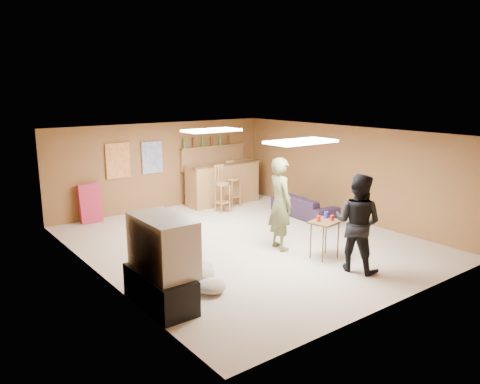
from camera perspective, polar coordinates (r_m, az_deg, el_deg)
ground at (r=9.55m, az=0.73°, el=-6.08°), size 7.00×7.00×0.00m
ceiling at (r=9.09m, az=0.77°, el=7.18°), size 6.00×7.00×0.02m
wall_back at (r=12.16m, az=-9.44°, el=3.16°), size 6.00×0.02×2.20m
wall_front at (r=6.93m, az=18.88°, el=-4.50°), size 6.00×0.02×2.20m
wall_left at (r=7.83m, az=-16.87°, el=-2.42°), size 0.02×7.00×2.20m
wall_right at (r=11.32m, az=12.84°, el=2.31°), size 0.02×7.00×2.20m
tv_stand at (r=6.91m, az=-9.71°, el=-11.56°), size 0.55×1.30×0.50m
dvd_box at (r=7.04m, az=-8.06°, el=-11.90°), size 0.35×0.50×0.08m
tv_body at (r=6.70m, az=-9.39°, el=-6.34°), size 0.60×1.10×0.80m
tv_screen at (r=6.84m, az=-7.08°, el=-5.87°), size 0.02×0.95×0.65m
bar_counter at (r=12.57m, az=-2.12°, el=1.07°), size 2.00×0.60×1.10m
bar_lip at (r=12.27m, az=-1.47°, el=3.40°), size 2.10×0.12×0.05m
bar_shelf at (r=12.78m, az=-3.32°, el=5.57°), size 2.00×0.18×0.05m
bar_backing at (r=12.84m, az=-3.35°, el=4.25°), size 2.00×0.14×0.60m
poster_left at (r=11.59m, az=-14.65°, el=3.71°), size 0.60×0.03×0.85m
poster_right at (r=11.95m, az=-10.67°, el=4.16°), size 0.55×0.03×0.80m
folding_chair_stack at (r=11.33m, az=-17.81°, el=-1.33°), size 0.50×0.26×0.91m
ceiling_panel_front at (r=7.97m, az=7.44°, el=6.10°), size 1.20×0.60×0.04m
ceiling_panel_back at (r=10.06m, az=-3.47°, el=7.51°), size 1.20×0.60×0.04m
person_olive at (r=8.94m, az=4.93°, el=-1.44°), size 0.55×0.72×1.79m
person_black at (r=8.12m, az=14.15°, el=-3.66°), size 0.84×0.96×1.68m
sofa at (r=11.47m, az=7.83°, el=-1.66°), size 0.80×1.81×0.52m
tray_table at (r=8.69m, az=10.25°, el=-5.73°), size 0.62×0.54×0.71m
cup_red_near at (r=8.52m, az=9.57°, el=-3.22°), size 0.08×0.08×0.11m
cup_red_far at (r=8.61m, az=11.14°, el=-3.13°), size 0.09×0.09×0.10m
cup_blue at (r=8.77m, az=10.48°, el=-2.77°), size 0.10×0.10×0.12m
bar_stool_left at (r=11.65m, az=-2.16°, el=0.69°), size 0.49×0.49×1.31m
bar_stool_right at (r=12.29m, az=-0.84°, el=1.17°), size 0.40×0.40×1.25m
cushion_near_tv at (r=7.70m, az=-5.19°, el=-9.82°), size 0.59×0.59×0.25m
cushion_mid at (r=8.08m, az=-4.80°, el=-8.99°), size 0.48×0.48×0.18m
cushion_far at (r=7.27m, az=-3.52°, el=-11.39°), size 0.47×0.47×0.20m
bottle_row at (r=12.64m, az=-4.03°, el=6.18°), size 1.48×0.08×0.26m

